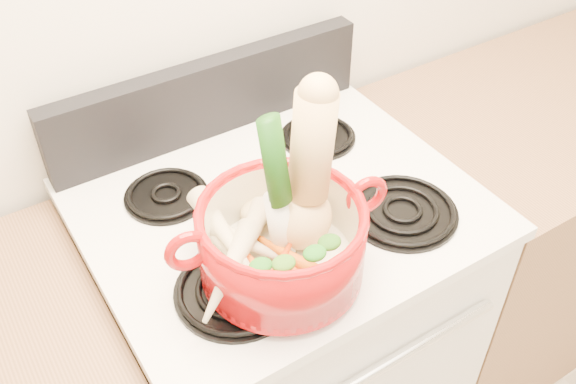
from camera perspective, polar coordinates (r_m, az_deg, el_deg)
stove_body at (r=1.69m, az=-0.57°, el=-13.36°), size 0.76×0.65×0.92m
cooktop at (r=1.33m, az=-0.71°, el=-1.43°), size 0.78×0.67×0.03m
control_backsplash at (r=1.47m, az=-6.98°, el=8.32°), size 0.76×0.05×0.18m
oven_handle at (r=1.27m, az=7.79°, el=-15.48°), size 0.60×0.02×0.02m
counter_right at (r=2.26m, az=23.12°, el=-0.45°), size 1.36×0.65×0.90m
burner_front_left at (r=1.15m, az=-4.60°, el=-8.59°), size 0.22×0.22×0.02m
burner_front_right at (r=1.31m, az=10.14°, el=-1.62°), size 0.22×0.22×0.02m
burner_back_left at (r=1.35m, az=-10.78°, el=-0.18°), size 0.17×0.17×0.02m
burner_back_right at (r=1.48m, az=2.68°, el=5.05°), size 0.17×0.17×0.02m
dutch_oven at (r=1.11m, az=-0.55°, el=-4.46°), size 0.33×0.33×0.14m
pot_handle_left at (r=1.04m, az=-8.86°, el=-5.19°), size 0.08×0.03×0.08m
pot_handle_right at (r=1.13m, az=7.01°, el=-0.28°), size 0.08×0.03×0.08m
squash at (r=1.07m, az=1.13°, el=1.53°), size 0.17×0.16×0.31m
leek at (r=1.05m, az=-0.75°, el=-0.01°), size 0.07×0.10×0.29m
ginger at (r=1.20m, az=-2.50°, el=-1.66°), size 0.08×0.06×0.04m
parsnip_0 at (r=1.12m, az=-4.18°, el=-5.82°), size 0.09×0.21×0.06m
parsnip_1 at (r=1.12m, az=-4.04°, el=-4.97°), size 0.19×0.17×0.06m
parsnip_2 at (r=1.12m, az=-3.82°, el=-4.32°), size 0.13×0.18×0.06m
parsnip_3 at (r=1.07m, az=-5.29°, el=-6.88°), size 0.19×0.16×0.06m
parsnip_4 at (r=1.12m, az=-5.52°, el=-3.84°), size 0.04×0.22×0.06m
carrot_0 at (r=1.11m, az=-0.14°, el=-6.60°), size 0.04×0.15×0.04m
carrot_1 at (r=1.09m, az=-2.47°, el=-7.26°), size 0.03×0.15×0.04m
carrot_2 at (r=1.11m, az=0.00°, el=-5.78°), size 0.09×0.16×0.04m
carrot_3 at (r=1.07m, az=-1.00°, el=-7.04°), size 0.12×0.10×0.04m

